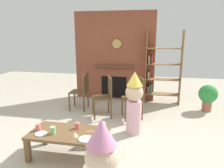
% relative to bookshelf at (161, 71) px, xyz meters
% --- Properties ---
extents(ground_plane, '(12.00, 12.00, 0.00)m').
position_rel_bookshelf_xyz_m(ground_plane, '(-1.05, -2.40, -0.87)').
color(ground_plane, '#BCB29E').
extents(brick_fireplace_feature, '(2.20, 0.28, 2.40)m').
position_rel_bookshelf_xyz_m(brick_fireplace_feature, '(-1.25, 0.20, 0.32)').
color(brick_fireplace_feature, brown).
rests_on(brick_fireplace_feature, ground_plane).
extents(bookshelf, '(0.90, 0.28, 1.90)m').
position_rel_bookshelf_xyz_m(bookshelf, '(0.00, 0.00, 0.00)').
color(bookshelf, olive).
rests_on(bookshelf, ground_plane).
extents(coffee_table, '(1.15, 0.60, 0.39)m').
position_rel_bookshelf_xyz_m(coffee_table, '(-1.39, -2.83, -0.54)').
color(coffee_table, brown).
rests_on(coffee_table, ground_plane).
extents(paper_cup_near_left, '(0.07, 0.07, 0.10)m').
position_rel_bookshelf_xyz_m(paper_cup_near_left, '(-1.86, -2.86, -0.43)').
color(paper_cup_near_left, '#E5666B').
rests_on(paper_cup_near_left, coffee_table).
extents(paper_cup_near_right, '(0.08, 0.08, 0.10)m').
position_rel_bookshelf_xyz_m(paper_cup_near_right, '(-0.92, -2.62, -0.43)').
color(paper_cup_near_right, '#8CD18C').
rests_on(paper_cup_near_right, coffee_table).
extents(paper_cup_center, '(0.08, 0.08, 0.11)m').
position_rel_bookshelf_xyz_m(paper_cup_center, '(-1.60, -2.93, -0.42)').
color(paper_cup_center, '#8CD18C').
rests_on(paper_cup_center, coffee_table).
extents(paper_cup_far_left, '(0.08, 0.08, 0.09)m').
position_rel_bookshelf_xyz_m(paper_cup_far_left, '(-1.31, -2.69, -0.43)').
color(paper_cup_far_left, '#E5666B').
rests_on(paper_cup_far_left, coffee_table).
extents(paper_plate_front, '(0.20, 0.20, 0.01)m').
position_rel_bookshelf_xyz_m(paper_plate_front, '(-1.08, -3.00, -0.47)').
color(paper_plate_front, white).
rests_on(paper_plate_front, coffee_table).
extents(paper_plate_rear, '(0.17, 0.17, 0.01)m').
position_rel_bookshelf_xyz_m(paper_plate_rear, '(-1.76, -2.97, -0.47)').
color(paper_plate_rear, white).
rests_on(paper_plate_rear, coffee_table).
extents(birthday_cake_slice, '(0.10, 0.10, 0.06)m').
position_rel_bookshelf_xyz_m(birthday_cake_slice, '(-1.26, -2.94, -0.45)').
color(birthday_cake_slice, '#EAC68C').
rests_on(birthday_cake_slice, coffee_table).
extents(table_fork, '(0.15, 0.05, 0.01)m').
position_rel_bookshelf_xyz_m(table_fork, '(-1.06, -2.75, -0.47)').
color(table_fork, silver).
rests_on(table_fork, coffee_table).
extents(child_in_pink, '(0.32, 0.32, 1.16)m').
position_rel_bookshelf_xyz_m(child_in_pink, '(-0.52, -1.88, -0.26)').
color(child_in_pink, '#EAB2C6').
rests_on(child_in_pink, ground_plane).
extents(dining_chair_left, '(0.41, 0.41, 0.90)m').
position_rel_bookshelf_xyz_m(dining_chair_left, '(-1.85, -0.87, -0.36)').
color(dining_chair_left, brown).
rests_on(dining_chair_left, ground_plane).
extents(dining_chair_middle, '(0.52, 0.52, 0.90)m').
position_rel_bookshelf_xyz_m(dining_chair_middle, '(-1.20, -1.18, -0.36)').
color(dining_chair_middle, brown).
rests_on(dining_chair_middle, ground_plane).
extents(dining_chair_right, '(0.51, 0.51, 0.90)m').
position_rel_bookshelf_xyz_m(dining_chair_right, '(-0.53, -1.13, -0.36)').
color(dining_chair_right, brown).
rests_on(dining_chair_right, ground_plane).
extents(potted_plant_tall, '(0.43, 0.43, 0.64)m').
position_rel_bookshelf_xyz_m(potted_plant_tall, '(1.11, -0.41, -0.48)').
color(potted_plant_tall, '#9E5B42').
rests_on(potted_plant_tall, ground_plane).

